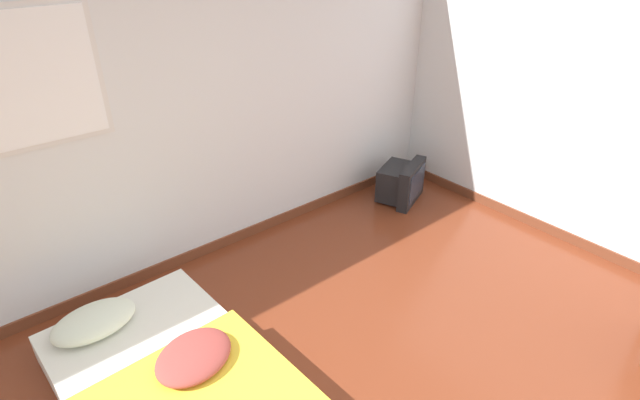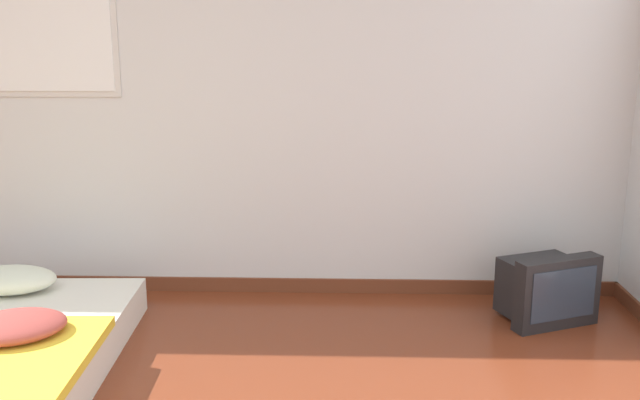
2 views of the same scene
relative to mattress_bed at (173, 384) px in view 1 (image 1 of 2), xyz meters
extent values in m
cube|color=silver|center=(0.45, 1.24, 1.17)|extent=(8.27, 0.06, 2.60)
cube|color=brown|center=(0.45, 1.20, -0.08)|extent=(8.27, 0.02, 0.09)
cube|color=silver|center=(-0.13, 1.20, 1.52)|extent=(0.90, 0.01, 0.84)
cube|color=white|center=(-0.13, 1.20, 1.52)|extent=(0.83, 0.01, 0.77)
cube|color=silver|center=(0.00, 0.01, -0.03)|extent=(1.11, 1.77, 0.19)
ellipsoid|color=silver|center=(-0.20, 0.65, 0.13)|extent=(0.53, 0.36, 0.14)
ellipsoid|color=#993D38|center=(0.14, -0.03, 0.15)|extent=(0.57, 0.52, 0.11)
cube|color=black|center=(2.79, 0.86, 0.06)|extent=(0.48, 0.39, 0.32)
cube|color=black|center=(2.85, 0.70, 0.07)|extent=(0.51, 0.29, 0.40)
cube|color=#283342|center=(2.87, 0.65, 0.08)|extent=(0.39, 0.17, 0.29)
camera|label=1|loc=(-0.61, -2.07, 2.32)|focal=28.00mm
camera|label=2|loc=(1.66, -3.06, 1.49)|focal=40.00mm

